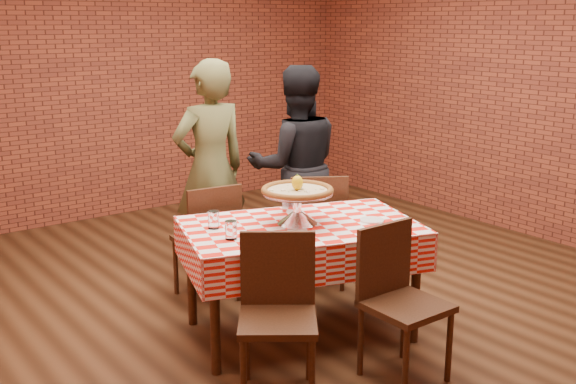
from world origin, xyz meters
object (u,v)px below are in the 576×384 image
(table, at_px, (300,280))
(pizza_stand, at_px, (297,208))
(chair_far_right, at_px, (316,228))
(diner_olive, at_px, (210,169))
(pizza, at_px, (297,191))
(chair_near_right, at_px, (406,306))
(water_glass_right, at_px, (214,220))
(chair_near_left, at_px, (278,321))
(condiment_caddy, at_px, (290,200))
(chair_far_left, at_px, (206,241))
(water_glass_left, at_px, (231,230))
(diner_black, at_px, (296,166))

(table, bearing_deg, pizza_stand, 92.77)
(chair_far_right, height_order, diner_olive, diner_olive)
(pizza, bearing_deg, chair_near_right, -82.37)
(table, xyz_separation_m, chair_far_right, (0.65, 0.64, 0.08))
(water_glass_right, height_order, chair_near_left, chair_near_left)
(pizza_stand, distance_m, pizza, 0.11)
(condiment_caddy, distance_m, chair_near_left, 1.19)
(pizza, xyz_separation_m, chair_near_left, (-0.59, -0.59, -0.52))
(chair_near_left, xyz_separation_m, diner_olive, (0.70, 1.88, 0.43))
(pizza_stand, xyz_separation_m, chair_far_left, (-0.19, 0.87, -0.41))
(chair_far_right, bearing_deg, chair_far_left, 14.26)
(pizza, distance_m, water_glass_right, 0.57)
(water_glass_left, height_order, diner_black, diner_black)
(pizza, bearing_deg, chair_far_right, 42.79)
(table, relative_size, chair_far_right, 1.62)
(water_glass_right, bearing_deg, table, -27.71)
(chair_near_left, xyz_separation_m, chair_far_left, (0.40, 1.46, -0.00))
(water_glass_right, distance_m, chair_near_left, 0.90)
(chair_far_right, bearing_deg, water_glass_right, 49.80)
(water_glass_left, distance_m, diner_black, 1.75)
(diner_black, bearing_deg, water_glass_right, 59.07)
(chair_far_left, height_order, diner_black, diner_black)
(pizza, bearing_deg, water_glass_left, -177.47)
(table, xyz_separation_m, diner_black, (0.83, 1.13, 0.47))
(table, height_order, diner_black, diner_black)
(chair_far_right, bearing_deg, diner_black, -78.20)
(pizza_stand, xyz_separation_m, water_glass_right, (-0.49, 0.23, -0.05))
(diner_black, bearing_deg, chair_near_right, 95.93)
(pizza_stand, height_order, chair_far_right, pizza_stand)
(water_glass_right, distance_m, diner_black, 1.58)
(chair_near_right, distance_m, diner_black, 2.13)
(condiment_caddy, relative_size, chair_far_left, 0.17)
(water_glass_right, relative_size, chair_near_right, 0.13)
(pizza_stand, bearing_deg, water_glass_left, -177.47)
(pizza_stand, relative_size, chair_near_left, 0.52)
(water_glass_left, height_order, chair_near_right, chair_near_right)
(table, height_order, chair_near_right, chair_near_right)
(pizza_stand, relative_size, chair_far_left, 0.52)
(condiment_caddy, bearing_deg, pizza_stand, -85.93)
(pizza_stand, height_order, chair_near_left, pizza_stand)
(pizza_stand, bearing_deg, chair_near_left, -134.98)
(pizza, relative_size, chair_near_left, 0.52)
(pizza, bearing_deg, chair_near_left, -134.98)
(pizza, bearing_deg, condiment_caddy, 62.03)
(water_glass_left, height_order, diner_olive, diner_olive)
(condiment_caddy, relative_size, chair_near_left, 0.17)
(water_glass_right, bearing_deg, condiment_caddy, 3.97)
(chair_far_right, distance_m, diner_black, 0.65)
(table, bearing_deg, chair_near_right, -82.18)
(chair_far_right, bearing_deg, chair_near_left, 75.51)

